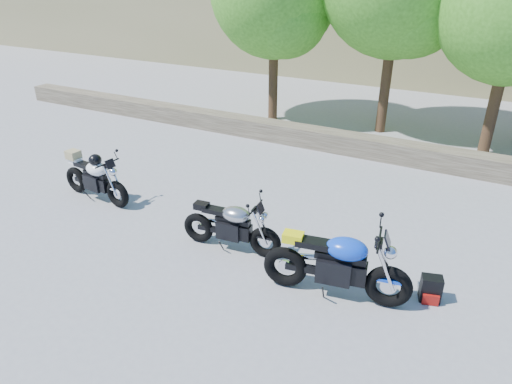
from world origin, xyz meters
TOP-DOWN VIEW (x-y plane):
  - ground at (0.00, 0.00)m, footprint 90.00×90.00m
  - stone_wall at (0.00, 5.50)m, footprint 22.00×0.55m
  - silver_bike at (0.15, 0.22)m, footprint 1.79×0.57m
  - white_bike at (-3.26, 0.52)m, footprint 1.83×0.58m
  - blue_bike at (2.10, -0.13)m, footprint 2.14×0.69m
  - backpack at (3.34, 0.40)m, footprint 0.33×0.31m

SIDE VIEW (x-z plane):
  - ground at x=0.00m, z-range 0.00..0.00m
  - backpack at x=3.34m, z-range -0.01..0.38m
  - stone_wall at x=0.00m, z-range 0.00..0.50m
  - silver_bike at x=0.15m, z-range -0.01..0.88m
  - white_bike at x=-3.26m, z-range -0.01..1.00m
  - blue_bike at x=2.10m, z-range -0.01..1.06m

